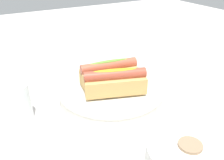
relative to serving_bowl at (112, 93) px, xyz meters
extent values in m
plane|color=beige|center=(-0.02, 0.00, -0.02)|extent=(2.40, 2.40, 0.00)
cylinder|color=silver|center=(0.00, 0.00, 0.00)|extent=(0.27, 0.27, 0.03)
torus|color=silver|center=(0.00, 0.00, 0.01)|extent=(0.27, 0.27, 0.01)
cube|color=tan|center=(-0.01, -0.03, 0.04)|extent=(0.16, 0.07, 0.04)
cylinder|color=#BC563D|center=(-0.01, -0.03, 0.07)|extent=(0.15, 0.05, 0.03)
ellipsoid|color=olive|center=(-0.01, -0.03, 0.08)|extent=(0.11, 0.03, 0.01)
cube|color=tan|center=(0.01, 0.03, 0.04)|extent=(0.16, 0.10, 0.04)
cylinder|color=#A84733|center=(0.01, 0.03, 0.07)|extent=(0.15, 0.07, 0.03)
ellipsoid|color=gold|center=(0.01, 0.03, 0.08)|extent=(0.11, 0.05, 0.01)
cylinder|color=white|center=(0.23, -0.03, 0.02)|extent=(0.07, 0.07, 0.09)
cylinder|color=silver|center=(0.23, -0.03, 0.01)|extent=(0.06, 0.06, 0.06)
cylinder|color=#997A5B|center=(0.07, 0.33, 0.11)|extent=(0.03, 0.03, 0.00)
camera|label=1|loc=(0.27, 0.48, 0.33)|focal=38.99mm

